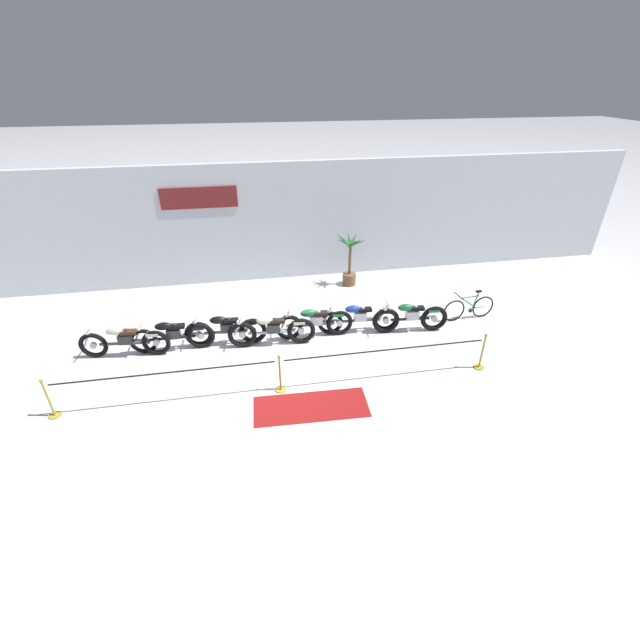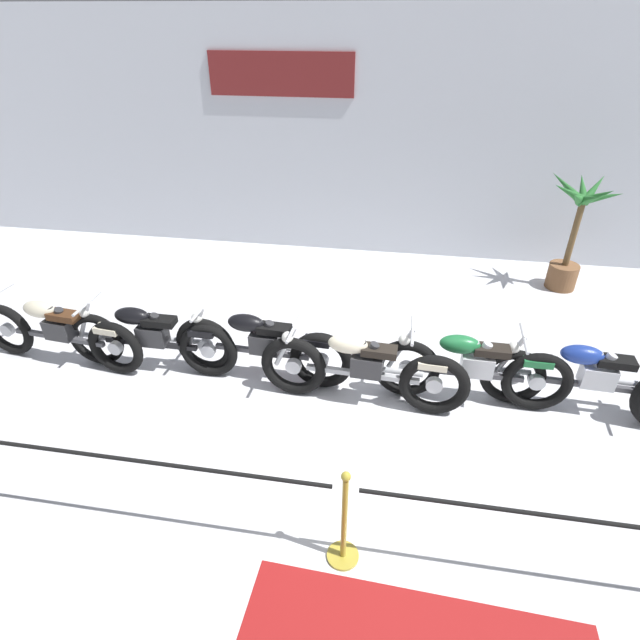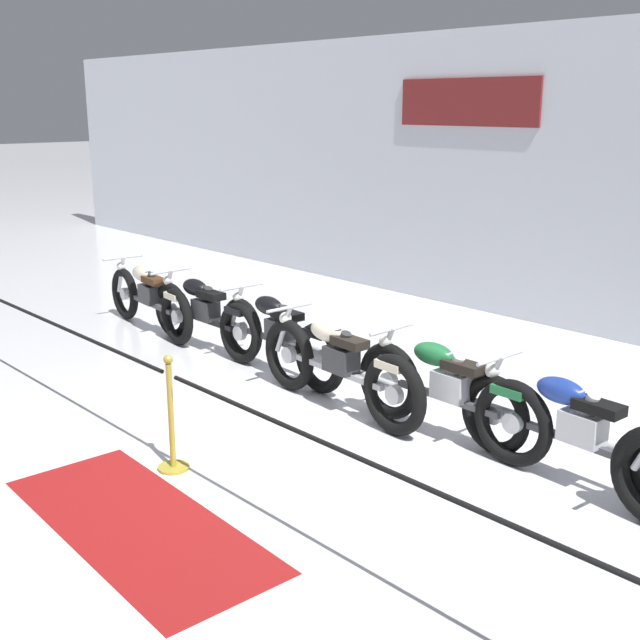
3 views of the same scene
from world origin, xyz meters
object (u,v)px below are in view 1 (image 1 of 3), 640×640
at_px(motorcycle_black_2, 226,330).
at_px(motorcycle_blue_5, 358,318).
at_px(motorcycle_cream_3, 271,330).
at_px(motorcycle_green_6, 410,317).
at_px(potted_palm_left_of_row, 350,260).
at_px(floor_banner, 311,407).
at_px(motorcycle_cream_0, 124,341).
at_px(stanchion_far_left, 221,372).
at_px(stanchion_mid_left, 280,379).
at_px(stanchion_mid_right, 481,357).
at_px(bicycle, 469,308).
at_px(motorcycle_green_4, 314,322).
at_px(motorcycle_black_1, 172,336).

distance_m(motorcycle_black_2, motorcycle_blue_5, 3.87).
height_order(motorcycle_cream_3, motorcycle_green_6, motorcycle_green_6).
distance_m(motorcycle_black_2, motorcycle_green_6, 5.41).
distance_m(potted_palm_left_of_row, floor_banner, 6.83).
relative_size(motorcycle_cream_0, floor_banner, 0.91).
relative_size(stanchion_far_left, stanchion_mid_left, 9.96).
xyz_separation_m(motorcycle_black_2, stanchion_far_left, (-0.05, -2.32, 0.26)).
distance_m(stanchion_far_left, stanchion_mid_right, 6.67).
height_order(motorcycle_black_2, motorcycle_green_6, motorcycle_green_6).
distance_m(bicycle, potted_palm_left_of_row, 4.45).
bearing_deg(motorcycle_blue_5, motorcycle_black_2, 179.94).
distance_m(motorcycle_green_6, stanchion_mid_right, 2.40).
distance_m(motorcycle_black_2, potted_palm_left_of_row, 5.49).
height_order(motorcycle_blue_5, stanchion_far_left, stanchion_far_left).
distance_m(motorcycle_cream_0, motorcycle_green_4, 5.26).
relative_size(potted_palm_left_of_row, floor_banner, 0.72).
bearing_deg(stanchion_far_left, motorcycle_black_1, 121.96).
distance_m(motorcycle_blue_5, potted_palm_left_of_row, 3.35).
xyz_separation_m(motorcycle_blue_5, potted_palm_left_of_row, (0.51, 3.27, 0.50)).
distance_m(motorcycle_black_1, bicycle, 8.97).
xyz_separation_m(motorcycle_cream_0, potted_palm_left_of_row, (7.10, 3.37, 0.50)).
bearing_deg(motorcycle_black_1, potted_palm_left_of_row, 29.50).
distance_m(motorcycle_cream_0, stanchion_mid_left, 4.61).
bearing_deg(stanchion_mid_left, motorcycle_black_1, 140.84).
height_order(motorcycle_cream_3, stanchion_mid_left, stanchion_mid_left).
xyz_separation_m(motorcycle_black_2, stanchion_mid_right, (6.61, -2.32, -0.12)).
bearing_deg(stanchion_mid_right, potted_palm_left_of_row, 111.70).
bearing_deg(stanchion_mid_left, floor_banner, -48.91).
bearing_deg(bicycle, stanchion_far_left, -161.91).
bearing_deg(stanchion_mid_right, motorcycle_cream_3, 158.92).
bearing_deg(motorcycle_green_6, motorcycle_cream_0, 178.97).
bearing_deg(motorcycle_blue_5, motorcycle_green_4, -178.36).
distance_m(motorcycle_cream_3, stanchion_far_left, 2.46).
distance_m(motorcycle_black_1, potted_palm_left_of_row, 6.74).
xyz_separation_m(motorcycle_green_6, stanchion_mid_left, (-4.08, -2.07, -0.13)).
relative_size(motorcycle_cream_3, stanchion_far_left, 0.24).
height_order(motorcycle_cream_3, floor_banner, motorcycle_cream_3).
xyz_separation_m(bicycle, stanchion_mid_right, (-0.89, -2.46, -0.03)).
bearing_deg(motorcycle_cream_0, bicycle, 1.38).
xyz_separation_m(motorcycle_green_4, bicycle, (4.96, 0.19, -0.10)).
height_order(bicycle, potted_palm_left_of_row, potted_palm_left_of_row).
bearing_deg(stanchion_mid_left, bicycle, 21.77).
xyz_separation_m(motorcycle_cream_3, stanchion_mid_left, (0.05, -2.05, -0.13)).
bearing_deg(motorcycle_blue_5, stanchion_far_left, -149.46).
bearing_deg(motorcycle_cream_3, floor_banner, -76.20).
bearing_deg(potted_palm_left_of_row, motorcycle_black_1, -150.50).
height_order(motorcycle_black_2, motorcycle_green_4, motorcycle_green_4).
relative_size(motorcycle_cream_3, stanchion_mid_left, 2.35).
xyz_separation_m(motorcycle_blue_5, motorcycle_green_6, (1.53, -0.24, 0.01)).
bearing_deg(stanchion_mid_right, motorcycle_green_6, 120.16).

